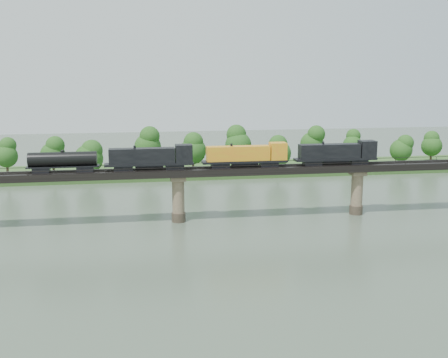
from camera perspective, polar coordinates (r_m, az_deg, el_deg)
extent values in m
plane|color=#394838|center=(92.67, -3.14, -9.30)|extent=(400.00, 400.00, 0.00)
cube|color=#2A4D1E|center=(174.44, -6.05, 0.78)|extent=(300.00, 24.00, 1.60)
cylinder|color=#473A2D|center=(120.83, -4.63, -3.87)|extent=(3.00, 3.00, 2.00)
cylinder|color=#827055|center=(119.73, -4.67, -1.79)|extent=(2.60, 2.60, 9.00)
cube|color=#827055|center=(118.89, -4.70, 0.09)|extent=(3.20, 3.20, 1.00)
cylinder|color=#473A2D|center=(129.98, 13.26, -3.05)|extent=(3.00, 3.00, 2.00)
cylinder|color=#827055|center=(128.96, 13.35, -1.11)|extent=(2.60, 2.60, 9.00)
cube|color=#827055|center=(128.17, 13.43, 0.64)|extent=(3.20, 3.20, 1.00)
cube|color=black|center=(118.65, -4.71, 0.68)|extent=(220.00, 5.00, 1.50)
cube|color=black|center=(117.76, -4.69, 1.01)|extent=(220.00, 0.12, 0.16)
cube|color=black|center=(119.24, -4.74, 1.14)|extent=(220.00, 0.12, 0.16)
cube|color=black|center=(116.03, -4.63, 1.17)|extent=(220.00, 0.10, 0.10)
cube|color=black|center=(120.75, -4.81, 1.57)|extent=(220.00, 0.10, 0.10)
cube|color=black|center=(116.10, -4.62, 1.00)|extent=(0.08, 0.08, 0.70)
cube|color=black|center=(120.81, -4.80, 1.40)|extent=(0.08, 0.08, 0.70)
cylinder|color=#382619|center=(169.04, -21.12, 0.61)|extent=(0.70, 0.70, 3.51)
sphere|color=#194413|center=(168.29, -21.23, 2.17)|extent=(6.31, 6.31, 6.31)
sphere|color=#194413|center=(167.89, -21.30, 3.16)|extent=(4.73, 4.73, 4.73)
cylinder|color=#382619|center=(169.36, -16.91, 0.88)|extent=(0.70, 0.70, 3.34)
sphere|color=#194413|center=(168.65, -17.00, 2.37)|extent=(7.18, 7.18, 7.18)
sphere|color=#194413|center=(168.26, -17.05, 3.30)|extent=(5.39, 5.39, 5.39)
cylinder|color=#382619|center=(165.65, -13.52, 0.74)|extent=(0.70, 0.70, 2.83)
sphere|color=#194413|center=(165.02, -13.58, 2.02)|extent=(8.26, 8.26, 8.26)
sphere|color=#194413|center=(164.67, -13.62, 2.83)|extent=(6.19, 6.19, 6.19)
cylinder|color=#382619|center=(171.49, -7.71, 1.50)|extent=(0.70, 0.70, 3.96)
sphere|color=#194413|center=(170.67, -7.76, 3.25)|extent=(8.07, 8.07, 8.07)
sphere|color=#194413|center=(170.24, -7.79, 4.35)|extent=(6.05, 6.05, 6.05)
cylinder|color=#382619|center=(170.86, -3.15, 1.43)|extent=(0.70, 0.70, 3.27)
sphere|color=#194413|center=(170.17, -3.16, 2.87)|extent=(8.03, 8.03, 8.03)
sphere|color=#194413|center=(169.79, -3.17, 3.78)|extent=(6.02, 6.02, 6.02)
cylinder|color=#382619|center=(173.93, 1.45, 1.73)|extent=(0.70, 0.70, 3.92)
sphere|color=#194413|center=(173.14, 1.46, 3.44)|extent=(8.29, 8.29, 8.29)
sphere|color=#194413|center=(172.72, 1.46, 4.51)|extent=(6.21, 6.21, 6.21)
cylinder|color=#382619|center=(169.67, 5.51, 1.28)|extent=(0.70, 0.70, 3.02)
sphere|color=#194413|center=(169.01, 5.54, 2.63)|extent=(7.74, 7.74, 7.74)
sphere|color=#194413|center=(168.65, 5.55, 3.48)|extent=(5.80, 5.80, 5.80)
cylinder|color=#382619|center=(181.48, 8.88, 1.98)|extent=(0.70, 0.70, 3.80)
sphere|color=#194413|center=(180.74, 8.93, 3.57)|extent=(7.47, 7.47, 7.47)
sphere|color=#194413|center=(180.34, 8.96, 4.56)|extent=(5.60, 5.60, 5.60)
cylinder|color=#382619|center=(186.36, 12.86, 2.01)|extent=(0.70, 0.70, 3.38)
sphere|color=#194413|center=(185.70, 12.92, 3.38)|extent=(6.23, 6.23, 6.23)
sphere|color=#194413|center=(185.35, 12.96, 4.25)|extent=(4.67, 4.67, 4.67)
cylinder|color=#382619|center=(186.79, 17.48, 1.70)|extent=(0.70, 0.70, 2.77)
sphere|color=#194413|center=(186.24, 17.54, 2.82)|extent=(7.04, 7.04, 7.04)
sphere|color=#194413|center=(185.93, 17.59, 3.52)|extent=(5.28, 5.28, 5.28)
cylinder|color=#382619|center=(197.48, 20.26, 2.04)|extent=(0.70, 0.70, 2.94)
sphere|color=#194413|center=(196.93, 20.34, 3.17)|extent=(6.73, 6.73, 6.73)
sphere|color=#194413|center=(196.62, 20.39, 3.88)|extent=(5.05, 5.05, 5.05)
cube|color=black|center=(127.74, 13.48, 1.75)|extent=(3.87, 2.32, 1.06)
cube|color=black|center=(124.07, 8.93, 1.65)|extent=(3.87, 2.32, 1.06)
cube|color=black|center=(125.70, 11.25, 2.01)|extent=(18.38, 2.90, 0.48)
cube|color=black|center=(124.93, 10.66, 2.81)|extent=(13.54, 2.61, 3.10)
cube|color=black|center=(128.07, 14.34, 2.99)|extent=(3.48, 2.90, 3.68)
cylinder|color=black|center=(125.78, 11.24, 1.77)|extent=(5.80, 1.35, 1.35)
cube|color=black|center=(121.46, 4.58, 1.55)|extent=(3.87, 2.32, 1.06)
cube|color=black|center=(119.42, -0.39, 1.41)|extent=(3.87, 2.32, 1.06)
cube|color=black|center=(120.21, 2.12, 1.80)|extent=(18.38, 2.90, 0.48)
cube|color=orange|center=(119.66, 1.44, 2.63)|extent=(13.54, 2.61, 3.10)
cube|color=orange|center=(121.49, 5.49, 2.85)|extent=(3.48, 2.90, 3.68)
cylinder|color=black|center=(120.30, 2.12, 1.55)|extent=(5.80, 1.35, 1.35)
cube|color=black|center=(118.38, -5.02, 1.28)|extent=(3.87, 2.32, 1.06)
cube|color=black|center=(118.13, -10.18, 1.12)|extent=(3.87, 2.32, 1.06)
cube|color=black|center=(118.02, -7.61, 1.53)|extent=(18.38, 2.90, 0.48)
cube|color=black|center=(117.70, -8.34, 2.36)|extent=(13.54, 2.61, 3.10)
cube|color=black|center=(118.07, -4.11, 2.63)|extent=(3.48, 2.90, 3.68)
cylinder|color=black|center=(118.11, -7.60, 1.27)|extent=(5.80, 1.35, 1.35)
cube|color=black|center=(118.55, -13.92, 1.00)|extent=(3.39, 2.13, 1.06)
cube|color=black|center=(119.63, -18.08, 0.87)|extent=(3.39, 2.13, 1.06)
cube|color=black|center=(118.91, -16.02, 1.23)|extent=(14.51, 2.32, 0.29)
cylinder|color=black|center=(118.65, -16.06, 1.97)|extent=(13.54, 2.90, 2.90)
cylinder|color=black|center=(118.42, -16.10, 2.71)|extent=(0.68, 0.68, 0.48)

